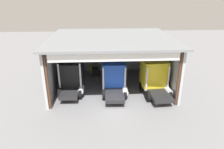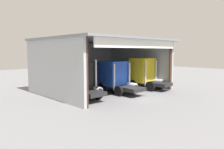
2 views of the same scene
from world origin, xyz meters
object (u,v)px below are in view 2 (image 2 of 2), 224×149
Objects in this scene: truck_black_center_bay at (80,79)px; truck_yellow_center_left_bay at (144,73)px; oil_drum at (67,85)px; truck_blue_right_bay at (115,76)px; tool_cart at (73,85)px.

truck_black_center_bay is 0.90× the size of truck_yellow_center_left_bay.
truck_blue_right_bay is at bearing -66.09° from oil_drum.
truck_blue_right_bay is 5.69× the size of oil_drum.
truck_black_center_bay reaches higher than truck_yellow_center_left_bay.
truck_black_center_bay is 0.82× the size of truck_blue_right_bay.
truck_black_center_bay is at bearing -178.95° from truck_blue_right_bay.
tool_cart is at bearing 115.19° from truck_blue_right_bay.
truck_yellow_center_left_bay is at bearing -40.96° from tool_cart.
truck_blue_right_bay is 5.27m from tool_cart.
truck_black_center_bay is at bearing 170.91° from truck_yellow_center_left_bay.
truck_yellow_center_left_bay is (4.12, -0.63, 0.10)m from truck_blue_right_bay.
truck_black_center_bay is 5.35m from tool_cart.
truck_blue_right_bay is at bearing 1.11° from truck_black_center_bay.
truck_black_center_bay reaches higher than tool_cart.
truck_yellow_center_left_bay reaches higher than tool_cart.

